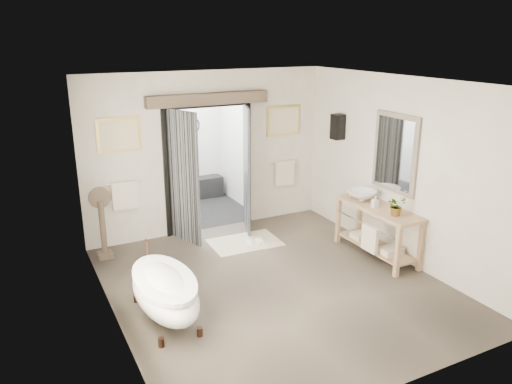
# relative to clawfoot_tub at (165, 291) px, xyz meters

# --- Properties ---
(ground_plane) EXTENTS (5.00, 5.00, 0.00)m
(ground_plane) POSITION_rel_clawfoot_tub_xyz_m (1.67, 0.14, -0.39)
(ground_plane) COLOR #685C4E
(room_shell) EXTENTS (4.52, 5.02, 2.91)m
(room_shell) POSITION_rel_clawfoot_tub_xyz_m (1.64, 0.01, 1.47)
(room_shell) COLOR silver
(room_shell) RESTS_ON ground_plane
(shower_room) EXTENTS (2.22, 2.01, 2.51)m
(shower_room) POSITION_rel_clawfoot_tub_xyz_m (1.67, 4.13, 0.52)
(shower_room) COLOR black
(shower_room) RESTS_ON ground_plane
(back_wall_dressing) EXTENTS (3.82, 0.78, 2.52)m
(back_wall_dressing) POSITION_rel_clawfoot_tub_xyz_m (1.67, 2.45, 1.18)
(back_wall_dressing) COLOR black
(back_wall_dressing) RESTS_ON ground_plane
(clawfoot_tub) EXTENTS (0.73, 1.63, 0.79)m
(clawfoot_tub) POSITION_rel_clawfoot_tub_xyz_m (0.00, 0.00, 0.00)
(clawfoot_tub) COLOR #382217
(clawfoot_tub) RESTS_ON ground_plane
(vanity) EXTENTS (0.57, 1.60, 0.85)m
(vanity) POSITION_rel_clawfoot_tub_xyz_m (3.63, 0.26, 0.12)
(vanity) COLOR tan
(vanity) RESTS_ON ground_plane
(pedestal_mirror) EXTENTS (0.36, 0.23, 1.20)m
(pedestal_mirror) POSITION_rel_clawfoot_tub_xyz_m (-0.33, 2.23, 0.13)
(pedestal_mirror) COLOR brown
(pedestal_mirror) RESTS_ON ground_plane
(rug) EXTENTS (1.23, 0.85, 0.01)m
(rug) POSITION_rel_clawfoot_tub_xyz_m (1.95, 1.71, -0.38)
(rug) COLOR beige
(rug) RESTS_ON ground_plane
(slippers) EXTENTS (0.36, 0.25, 0.05)m
(slippers) POSITION_rel_clawfoot_tub_xyz_m (2.08, 1.60, -0.35)
(slippers) COLOR white
(slippers) RESTS_ON rug
(basin) EXTENTS (0.60, 0.60, 0.16)m
(basin) POSITION_rel_clawfoot_tub_xyz_m (3.61, 0.65, 0.54)
(basin) COLOR white
(basin) RESTS_ON vanity
(plant) EXTENTS (0.28, 0.25, 0.31)m
(plant) POSITION_rel_clawfoot_tub_xyz_m (3.62, -0.15, 0.62)
(plant) COLOR gray
(plant) RESTS_ON vanity
(soap_bottle_a) EXTENTS (0.09, 0.10, 0.20)m
(soap_bottle_a) POSITION_rel_clawfoot_tub_xyz_m (3.56, 0.27, 0.56)
(soap_bottle_a) COLOR gray
(soap_bottle_a) RESTS_ON vanity
(soap_bottle_b) EXTENTS (0.16, 0.16, 0.16)m
(soap_bottle_b) POSITION_rel_clawfoot_tub_xyz_m (3.61, 0.93, 0.54)
(soap_bottle_b) COLOR gray
(soap_bottle_b) RESTS_ON vanity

